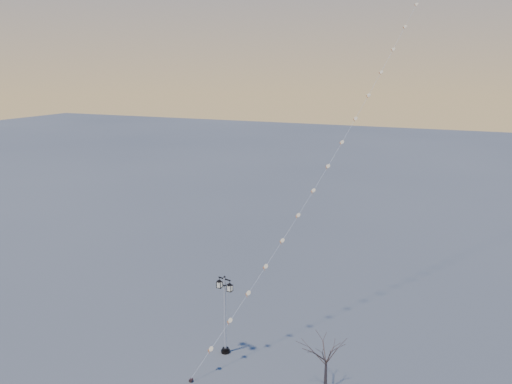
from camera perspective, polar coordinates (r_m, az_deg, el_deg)
The scene contains 4 objects.
ground at distance 37.50m, azimuth -5.29°, elevation -18.14°, with size 300.00×300.00×0.00m, color #575959.
street_lamp at distance 37.82m, azimuth -3.29°, elevation -12.40°, with size 1.41×0.75×5.68m.
bare_tree at distance 34.45m, azimuth 7.44°, elevation -16.44°, with size 2.17×2.17×3.59m.
kite_train at distance 48.26m, azimuth 14.50°, elevation 18.01°, with size 16.14×42.80×47.85m.
Camera 1 is at (15.81, -27.87, 19.47)m, focal length 37.91 mm.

